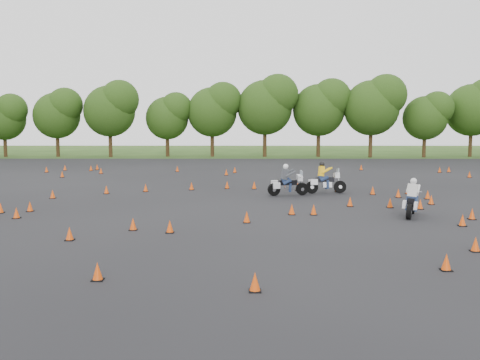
% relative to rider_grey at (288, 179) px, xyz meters
% --- Properties ---
extents(ground, '(140.00, 140.00, 0.00)m').
position_rel_rider_grey_xyz_m(ground, '(-2.65, -7.07, -0.90)').
color(ground, '#2D5119').
rests_on(ground, ground).
extents(asphalt_pad, '(62.00, 62.00, 0.00)m').
position_rel_rider_grey_xyz_m(asphalt_pad, '(-2.65, -1.07, -0.89)').
color(asphalt_pad, black).
rests_on(asphalt_pad, ground).
extents(treeline, '(87.05, 32.07, 10.63)m').
position_rel_rider_grey_xyz_m(treeline, '(-0.05, 28.12, 3.72)').
color(treeline, '#244012').
rests_on(treeline, ground).
extents(traffic_cones, '(36.37, 33.16, 0.45)m').
position_rel_rider_grey_xyz_m(traffic_cones, '(-2.78, -1.17, -0.67)').
color(traffic_cones, '#E14709').
rests_on(traffic_cones, asphalt_pad).
extents(rider_grey, '(2.40, 1.12, 1.78)m').
position_rel_rider_grey_xyz_m(rider_grey, '(0.00, 0.00, 0.00)').
color(rider_grey, '#404348').
rests_on(rider_grey, ground).
extents(rider_yellow, '(2.41, 0.97, 1.81)m').
position_rel_rider_grey_xyz_m(rider_yellow, '(2.26, 0.84, 0.02)').
color(rider_yellow, yellow).
rests_on(rider_yellow, ground).
extents(rider_white, '(1.46, 2.28, 1.69)m').
position_rel_rider_grey_xyz_m(rider_white, '(4.75, -6.64, -0.05)').
color(rider_white, silver).
rests_on(rider_white, ground).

